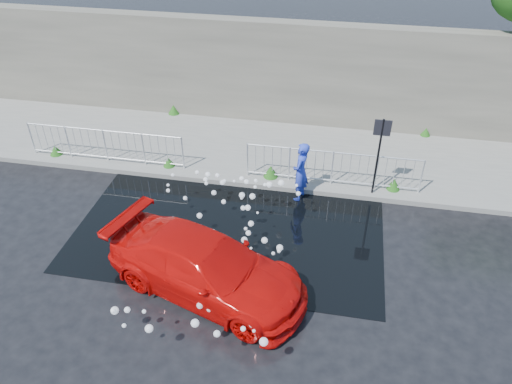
% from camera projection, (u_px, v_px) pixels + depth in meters
% --- Properties ---
extents(ground, '(90.00, 90.00, 0.00)m').
position_uv_depth(ground, '(202.00, 250.00, 12.57)').
color(ground, black).
rests_on(ground, ground).
extents(pavement, '(30.00, 4.00, 0.15)m').
position_uv_depth(pavement, '(243.00, 148.00, 16.53)').
color(pavement, slate).
rests_on(pavement, ground).
extents(curb, '(30.00, 0.25, 0.16)m').
position_uv_depth(curb, '(229.00, 181.00, 14.93)').
color(curb, slate).
rests_on(curb, ground).
extents(retaining_wall, '(30.00, 0.60, 3.50)m').
position_uv_depth(retaining_wall, '(255.00, 71.00, 17.23)').
color(retaining_wall, '#535046').
rests_on(retaining_wall, pavement).
extents(puddle, '(8.00, 5.00, 0.01)m').
position_uv_depth(puddle, '(230.00, 227.00, 13.29)').
color(puddle, black).
rests_on(puddle, ground).
extents(sign_post, '(0.45, 0.06, 2.50)m').
position_uv_depth(sign_post, '(380.00, 145.00, 13.42)').
color(sign_post, black).
rests_on(sign_post, ground).
extents(railing_left, '(5.05, 0.05, 1.10)m').
position_uv_depth(railing_left, '(105.00, 144.00, 15.43)').
color(railing_left, silver).
rests_on(railing_left, pavement).
extents(railing_right, '(5.05, 0.05, 1.10)m').
position_uv_depth(railing_right, '(332.00, 167.00, 14.37)').
color(railing_right, silver).
rests_on(railing_right, pavement).
extents(weeds, '(12.17, 3.93, 0.37)m').
position_uv_depth(weeds, '(237.00, 150.00, 15.96)').
color(weeds, '#195516').
rests_on(weeds, pavement).
extents(water_spray, '(3.62, 5.46, 0.94)m').
position_uv_depth(water_spray, '(226.00, 231.00, 11.95)').
color(water_spray, white).
rests_on(water_spray, ground).
extents(red_car, '(5.07, 3.31, 1.37)m').
position_uv_depth(red_car, '(206.00, 267.00, 11.09)').
color(red_car, red).
rests_on(red_car, ground).
extents(person, '(0.54, 0.72, 1.78)m').
position_uv_depth(person, '(301.00, 172.00, 13.88)').
color(person, blue).
rests_on(person, ground).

